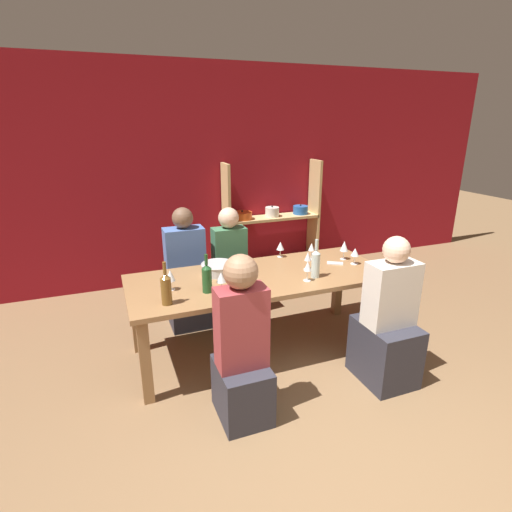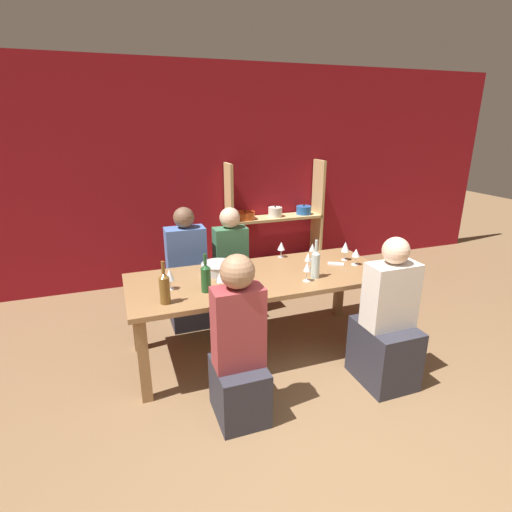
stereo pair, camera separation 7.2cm
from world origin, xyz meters
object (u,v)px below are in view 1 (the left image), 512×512
Objects in this scene: wine_bottle_amber at (207,278)px; person_far_b at (230,276)px; cell_phone at (335,263)px; wine_glass_red_a at (311,248)px; wine_glass_empty_a at (308,257)px; wine_glass_red_b at (308,267)px; wine_glass_red_e at (280,246)px; wine_glass_empty_b at (355,253)px; person_far_a at (186,282)px; wine_glass_red_c at (344,247)px; person_near_a at (387,330)px; dining_table at (260,285)px; wine_bottle_dark at (166,288)px; wine_glass_red_f at (170,276)px; wine_glass_red_d at (221,278)px; shelf_unit at (271,235)px; mixing_bowl at (218,268)px; wine_bottle_green at (316,263)px; person_near_b at (242,358)px.

wine_bottle_amber is 1.11m from person_far_b.
wine_bottle_amber is at bearing -171.16° from cell_phone.
wine_glass_red_a is 0.28m from wine_glass_empty_a.
wine_glass_red_e is (0.04, 0.65, -0.01)m from wine_glass_red_b.
wine_glass_red_b reaches higher than wine_glass_empty_b.
wine_bottle_amber is 0.26× the size of person_far_a.
wine_glass_red_c is 0.15× the size of person_near_a.
wine_glass_red_e is 0.13× the size of person_far_b.
wine_glass_red_c is at bearing 31.38° from wine_glass_red_b.
wine_bottle_dark is at bearing -161.85° from dining_table.
wine_glass_red_d is at bearing -22.58° from wine_glass_red_f.
shelf_unit is at bearing 70.07° from wine_glass_red_e.
person_far_a is at bearing -2.11° from person_far_b.
wine_bottle_dark is at bearing 163.01° from person_near_a.
person_far_a is (-1.28, 1.54, 0.00)m from person_near_a.
wine_glass_empty_a is at bearing -125.31° from wine_glass_red_a.
person_far_a is at bearing 107.36° from mixing_bowl.
wine_bottle_green is 0.28× the size of person_far_a.
wine_glass_red_a is 0.32m from wine_glass_red_c.
shelf_unit is 1.24× the size of person_far_a.
wine_glass_red_a is 0.27m from cell_phone.
wine_glass_red_b is 0.14× the size of person_near_a.
mixing_bowl is at bearing -163.13° from wine_glass_red_e.
mixing_bowl is 0.25× the size of person_near_a.
dining_table is at bearing 60.15° from person_near_b.
mixing_bowl is 0.81m from wine_glass_empty_a.
person_far_a reaches higher than wine_glass_red_d.
wine_bottle_dark reaches higher than mixing_bowl.
wine_bottle_amber is (-0.52, -0.17, 0.21)m from dining_table.
person_near_a is at bearing -67.51° from wine_glass_empty_a.
wine_bottle_amber is at bearing -161.56° from dining_table.
wine_glass_empty_a is 0.91× the size of wine_glass_red_c.
shelf_unit is at bearing 91.37° from wine_glass_red_c.
wine_glass_empty_b is (0.61, 0.21, -0.01)m from wine_glass_red_b.
wine_glass_empty_b is (0.32, -0.26, -0.01)m from wine_glass_red_a.
wine_glass_empty_b is at bearing 77.34° from person_near_a.
person_near_a is at bearing -71.09° from wine_glass_red_e.
wine_glass_red_b is 1.37m from person_far_a.
shelf_unit is at bearing 53.16° from mixing_bowl.
person_far_b reaches higher than wine_glass_red_b.
wine_bottle_dark is at bearing -178.60° from wine_glass_red_b.
wine_glass_empty_a is at bearing 176.20° from wine_glass_empty_b.
wine_glass_red_f is 1.06× the size of cell_phone.
wine_glass_empty_b is at bearing 18.67° from wine_glass_red_b.
wine_glass_red_b is at bearing -118.60° from wine_glass_empty_a.
wine_bottle_green reaches higher than wine_glass_red_d.
wine_glass_red_b is (-0.55, -2.05, 0.32)m from shelf_unit.
dining_table is 0.81m from wine_glass_red_f.
shelf_unit is 8.73× the size of wine_glass_red_f.
shelf_unit is at bearing 86.63° from cell_phone.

